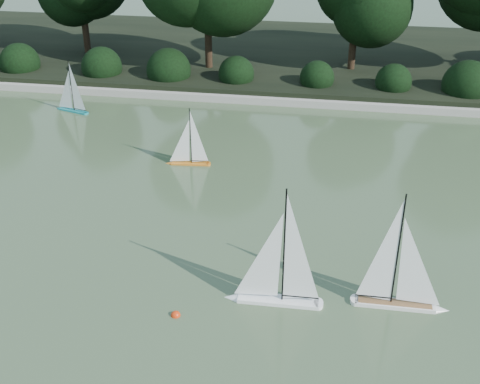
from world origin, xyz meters
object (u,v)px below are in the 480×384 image
Objects in this scene: sailboat_white_a at (271,284)px; sailboat_white_b at (404,290)px; sailboat_orange at (186,155)px; race_buoy at (176,315)px; sailboat_teal at (70,103)px.

sailboat_white_b is at bearing 5.99° from sailboat_white_a.
sailboat_orange is at bearing 118.37° from sailboat_white_a.
sailboat_orange is 9.90× the size of race_buoy.
sailboat_white_b is 9.91m from sailboat_teal.
sailboat_teal is at bearing 122.70° from race_buoy.
sailboat_white_b is 5.60m from sailboat_orange.
race_buoy is at bearing -157.53° from sailboat_white_a.
sailboat_orange reaches higher than race_buoy.
sailboat_white_a is 1.48× the size of sailboat_orange.
sailboat_orange is (-2.21, 4.09, -0.10)m from sailboat_white_a.
sailboat_orange is (-4.01, 3.90, -0.08)m from sailboat_white_b.
sailboat_orange is at bearing -34.87° from sailboat_teal.
sailboat_orange is at bearing 102.07° from race_buoy.
race_buoy is (-3.03, -0.70, -0.28)m from sailboat_white_b.
sailboat_white_a reaches higher than sailboat_white_b.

